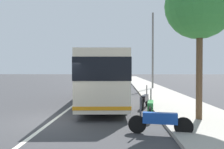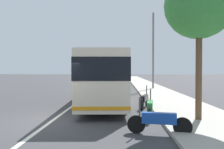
{
  "view_description": "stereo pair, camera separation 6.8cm",
  "coord_description": "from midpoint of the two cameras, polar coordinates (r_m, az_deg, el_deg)",
  "views": [
    {
      "loc": [
        -9.11,
        -2.94,
        2.18
      ],
      "look_at": [
        5.81,
        -2.33,
        1.89
      ],
      "focal_mm": 34.35,
      "sensor_mm": 36.0,
      "label": 1
    },
    {
      "loc": [
        -9.11,
        -3.01,
        2.18
      ],
      "look_at": [
        5.81,
        -2.33,
        1.89
      ],
      "focal_mm": 34.35,
      "sensor_mm": 36.0,
      "label": 2
    }
  ],
  "objects": [
    {
      "name": "lane_divider_line",
      "position": [
        19.46,
        -6.22,
        -5.32
      ],
      "size": [
        110.0,
        0.16,
        0.01
      ],
      "primitive_type": "cube",
      "color": "silver",
      "rests_on": "ground"
    },
    {
      "name": "motorcycle_by_tree",
      "position": [
        9.91,
        10.28,
        -8.74
      ],
      "size": [
        2.13,
        0.42,
        1.28
      ],
      "rotation": [
        0.0,
        0.0,
        -0.16
      ],
      "color": "black",
      "rests_on": "ground"
    },
    {
      "name": "car_side_street",
      "position": [
        28.09,
        -0.11,
        -1.96
      ],
      "size": [
        4.25,
        1.96,
        1.4
      ],
      "rotation": [
        0.0,
        0.0,
        -0.01
      ],
      "color": "black",
      "rests_on": "ground"
    },
    {
      "name": "car_far_distant",
      "position": [
        52.73,
        1.31,
        -0.51
      ],
      "size": [
        4.29,
        2.01,
        1.42
      ],
      "rotation": [
        0.0,
        0.0,
        -0.03
      ],
      "color": "gray",
      "rests_on": "ground"
    },
    {
      "name": "ground_plane",
      "position": [
        9.83,
        -15.39,
        -11.76
      ],
      "size": [
        220.0,
        220.0,
        0.0
      ],
      "primitive_type": "plane",
      "color": "#38383A"
    },
    {
      "name": "coach_bus",
      "position": [
        14.75,
        -1.75,
        -0.34
      ],
      "size": [
        11.95,
        3.07,
        3.13
      ],
      "rotation": [
        0.0,
        0.0,
        0.05
      ],
      "color": "beige",
      "rests_on": "ground"
    },
    {
      "name": "motorcycle_far_end",
      "position": [
        7.59,
        12.56,
        -11.93
      ],
      "size": [
        0.44,
        2.14,
        1.26
      ],
      "rotation": [
        0.0,
        0.0,
        1.4
      ],
      "color": "black",
      "rests_on": "ground"
    },
    {
      "name": "car_behind_bus",
      "position": [
        41.77,
        -4.31,
        -0.93
      ],
      "size": [
        4.16,
        1.9,
        1.43
      ],
      "rotation": [
        0.0,
        0.0,
        3.17
      ],
      "color": "red",
      "rests_on": "ground"
    },
    {
      "name": "motorcycle_angled",
      "position": [
        12.57,
        8.82,
        -6.69
      ],
      "size": [
        2.06,
        0.71,
        1.28
      ],
      "rotation": [
        0.0,
        0.0,
        -0.3
      ],
      "color": "black",
      "rests_on": "ground"
    },
    {
      "name": "sidewalk_curb",
      "position": [
        19.54,
        12.84,
        -5.12
      ],
      "size": [
        110.0,
        3.6,
        0.14
      ],
      "primitive_type": "cube",
      "color": "#9E998E",
      "rests_on": "ground"
    },
    {
      "name": "utility_pole",
      "position": [
        25.08,
        10.97,
        6.13
      ],
      "size": [
        0.21,
        0.21,
        8.77
      ],
      "primitive_type": "cylinder",
      "color": "slate",
      "rests_on": "ground"
    },
    {
      "name": "roadside_tree_near_camera",
      "position": [
        10.02,
        22.4,
        16.8
      ],
      "size": [
        2.87,
        2.87,
        6.37
      ],
      "color": "brown",
      "rests_on": "ground"
    }
  ]
}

